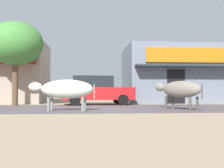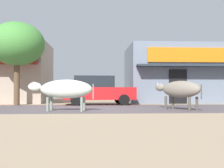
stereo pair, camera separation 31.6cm
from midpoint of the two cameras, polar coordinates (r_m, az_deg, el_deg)
ground at (r=13.71m, az=-5.32°, el=-4.74°), size 80.00×80.00×0.00m
asphalt_road at (r=13.71m, az=-5.32°, el=-4.73°), size 72.00×5.88×0.00m
storefront_right_club at (r=21.56m, az=15.04°, el=1.79°), size 8.61×6.23×3.84m
roadside_tree at (r=17.27m, az=-17.39°, el=7.34°), size 3.04×3.04×4.62m
parked_hatchback_car at (r=16.87m, az=-2.33°, el=-1.17°), size 4.17×2.07×1.64m
cow_near_brown at (r=12.19m, az=-8.38°, el=-1.02°), size 2.73×1.06×1.28m
cow_far_dark at (r=12.97m, az=13.60°, el=-1.04°), size 1.67×2.56×1.25m
pedestrian_by_shop at (r=19.22m, az=16.25°, el=-1.01°), size 0.36×0.61×1.51m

